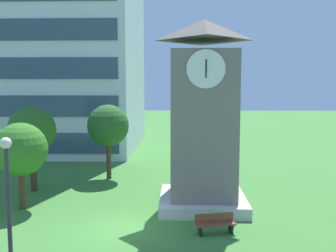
# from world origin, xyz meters

# --- Properties ---
(ground_plane) EXTENTS (160.00, 160.00, 0.00)m
(ground_plane) POSITION_xyz_m (0.00, 0.00, 0.00)
(ground_plane) COLOR #3D7A33
(office_building) EXTENTS (16.02, 16.09, 25.60)m
(office_building) POSITION_xyz_m (-10.01, 23.19, 12.80)
(office_building) COLOR silver
(office_building) RESTS_ON ground
(clock_tower) EXTENTS (4.62, 4.62, 10.02)m
(clock_tower) POSITION_xyz_m (3.86, 3.45, 4.46)
(clock_tower) COLOR slate
(clock_tower) RESTS_ON ground
(park_bench) EXTENTS (1.86, 0.88, 0.88)m
(park_bench) POSITION_xyz_m (4.21, -0.42, 0.46)
(park_bench) COLOR brown
(park_bench) RESTS_ON ground
(street_lamp) EXTENTS (0.36, 0.36, 5.02)m
(street_lamp) POSITION_xyz_m (-2.79, -5.42, 3.18)
(street_lamp) COLOR #333338
(street_lamp) RESTS_ON ground
(tree_streetside) EXTENTS (2.95, 2.95, 5.30)m
(tree_streetside) POSITION_xyz_m (-6.55, 6.13, 3.78)
(tree_streetside) COLOR #513823
(tree_streetside) RESTS_ON ground
(tree_near_tower) EXTENTS (2.91, 2.91, 5.25)m
(tree_near_tower) POSITION_xyz_m (-2.43, 9.38, 3.76)
(tree_near_tower) COLOR #513823
(tree_near_tower) RESTS_ON ground
(tree_by_building) EXTENTS (2.83, 2.83, 4.65)m
(tree_by_building) POSITION_xyz_m (-5.83, 2.69, 3.20)
(tree_by_building) COLOR #513823
(tree_by_building) RESTS_ON ground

